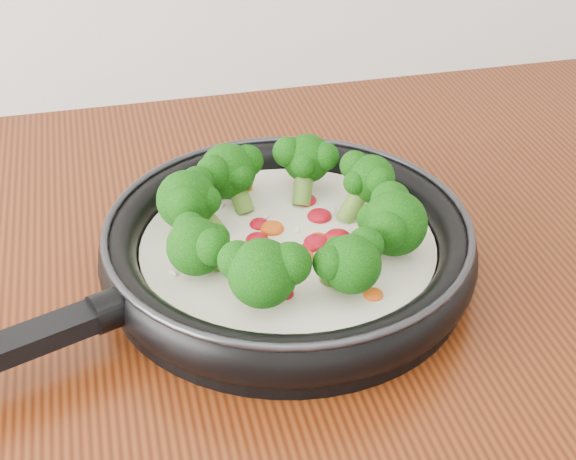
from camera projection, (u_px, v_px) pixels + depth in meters
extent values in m
cylinder|color=black|center=(288.00, 269.00, 0.80)|extent=(0.42, 0.42, 0.01)
torus|color=black|center=(288.00, 247.00, 0.78)|extent=(0.44, 0.44, 0.04)
torus|color=#2D2D33|center=(288.00, 225.00, 0.77)|extent=(0.43, 0.43, 0.01)
cube|color=black|center=(3.00, 350.00, 0.66)|extent=(0.20, 0.09, 0.02)
cylinder|color=black|center=(111.00, 309.00, 0.70)|extent=(0.04, 0.04, 0.03)
cylinder|color=white|center=(288.00, 253.00, 0.79)|extent=(0.35, 0.35, 0.02)
ellipsoid|color=#A80815|center=(310.00, 247.00, 0.77)|extent=(0.02, 0.02, 0.01)
ellipsoid|color=#A80815|center=(257.00, 240.00, 0.78)|extent=(0.02, 0.02, 0.01)
ellipsoid|color=#DA4F0E|center=(272.00, 229.00, 0.80)|extent=(0.03, 0.03, 0.01)
ellipsoid|color=#A80815|center=(316.00, 243.00, 0.78)|extent=(0.03, 0.03, 0.01)
ellipsoid|color=#A80815|center=(275.00, 291.00, 0.72)|extent=(0.02, 0.02, 0.01)
ellipsoid|color=#DA4F0E|center=(304.00, 256.00, 0.76)|extent=(0.02, 0.02, 0.01)
ellipsoid|color=#A80815|center=(306.00, 201.00, 0.84)|extent=(0.03, 0.03, 0.01)
ellipsoid|color=#A80815|center=(284.00, 293.00, 0.72)|extent=(0.02, 0.02, 0.01)
ellipsoid|color=#DA4F0E|center=(301.00, 183.00, 0.87)|extent=(0.02, 0.02, 0.01)
ellipsoid|color=#A80815|center=(405.00, 239.00, 0.78)|extent=(0.03, 0.03, 0.01)
ellipsoid|color=#A80815|center=(338.00, 237.00, 0.79)|extent=(0.03, 0.03, 0.01)
ellipsoid|color=#DA4F0E|center=(318.00, 239.00, 0.78)|extent=(0.02, 0.02, 0.01)
ellipsoid|color=#A80815|center=(259.00, 224.00, 0.80)|extent=(0.03, 0.03, 0.01)
ellipsoid|color=#A80815|center=(220.00, 258.00, 0.76)|extent=(0.03, 0.03, 0.01)
ellipsoid|color=#DA4F0E|center=(208.00, 199.00, 0.84)|extent=(0.03, 0.03, 0.01)
ellipsoid|color=#A80815|center=(358.00, 277.00, 0.74)|extent=(0.02, 0.02, 0.01)
ellipsoid|color=#A80815|center=(320.00, 216.00, 0.82)|extent=(0.03, 0.03, 0.01)
ellipsoid|color=#DA4F0E|center=(373.00, 295.00, 0.72)|extent=(0.02, 0.02, 0.01)
ellipsoid|color=#A80815|center=(222.00, 194.00, 0.85)|extent=(0.02, 0.02, 0.01)
ellipsoid|color=#A80815|center=(370.00, 268.00, 0.75)|extent=(0.02, 0.02, 0.01)
ellipsoid|color=#DA4F0E|center=(244.00, 187.00, 0.86)|extent=(0.02, 0.02, 0.01)
ellipsoid|color=#A80815|center=(336.00, 239.00, 0.78)|extent=(0.03, 0.03, 0.01)
ellipsoid|color=white|center=(336.00, 284.00, 0.73)|extent=(0.01, 0.01, 0.00)
ellipsoid|color=white|center=(334.00, 210.00, 0.83)|extent=(0.01, 0.01, 0.00)
ellipsoid|color=white|center=(258.00, 223.00, 0.80)|extent=(0.01, 0.01, 0.00)
ellipsoid|color=white|center=(294.00, 279.00, 0.73)|extent=(0.01, 0.01, 0.00)
ellipsoid|color=white|center=(292.00, 246.00, 0.78)|extent=(0.01, 0.01, 0.00)
ellipsoid|color=white|center=(277.00, 285.00, 0.73)|extent=(0.01, 0.01, 0.00)
ellipsoid|color=white|center=(211.00, 223.00, 0.81)|extent=(0.01, 0.01, 0.00)
ellipsoid|color=white|center=(387.00, 235.00, 0.79)|extent=(0.01, 0.01, 0.00)
ellipsoid|color=white|center=(173.00, 273.00, 0.74)|extent=(0.01, 0.01, 0.00)
ellipsoid|color=white|center=(353.00, 284.00, 0.73)|extent=(0.01, 0.01, 0.00)
ellipsoid|color=white|center=(222.00, 207.00, 0.83)|extent=(0.01, 0.01, 0.00)
ellipsoid|color=white|center=(265.00, 217.00, 0.81)|extent=(0.01, 0.01, 0.00)
ellipsoid|color=white|center=(297.00, 230.00, 0.80)|extent=(0.01, 0.01, 0.00)
ellipsoid|color=white|center=(270.00, 241.00, 0.78)|extent=(0.01, 0.01, 0.00)
ellipsoid|color=white|center=(261.00, 239.00, 0.79)|extent=(0.01, 0.01, 0.00)
ellipsoid|color=white|center=(264.00, 277.00, 0.74)|extent=(0.01, 0.01, 0.00)
ellipsoid|color=white|center=(205.00, 247.00, 0.77)|extent=(0.01, 0.01, 0.00)
ellipsoid|color=white|center=(357.00, 248.00, 0.77)|extent=(0.01, 0.01, 0.00)
ellipsoid|color=white|center=(288.00, 241.00, 0.78)|extent=(0.01, 0.01, 0.00)
cylinder|color=olive|center=(354.00, 203.00, 0.81)|extent=(0.04, 0.03, 0.04)
sphere|color=black|center=(371.00, 179.00, 0.81)|extent=(0.06, 0.06, 0.05)
sphere|color=black|center=(355.00, 165.00, 0.81)|extent=(0.04, 0.04, 0.03)
sphere|color=black|center=(380.00, 182.00, 0.79)|extent=(0.03, 0.03, 0.03)
sphere|color=black|center=(355.00, 183.00, 0.80)|extent=(0.03, 0.03, 0.02)
cylinder|color=olive|center=(303.00, 186.00, 0.83)|extent=(0.03, 0.04, 0.04)
sphere|color=black|center=(307.00, 158.00, 0.84)|extent=(0.06, 0.06, 0.05)
sphere|color=black|center=(288.00, 152.00, 0.83)|extent=(0.04, 0.04, 0.03)
sphere|color=black|center=(325.00, 156.00, 0.83)|extent=(0.04, 0.04, 0.03)
sphere|color=black|center=(304.00, 166.00, 0.82)|extent=(0.03, 0.03, 0.02)
cylinder|color=olive|center=(239.00, 195.00, 0.82)|extent=(0.03, 0.04, 0.04)
sphere|color=black|center=(228.00, 171.00, 0.82)|extent=(0.07, 0.07, 0.05)
sphere|color=black|center=(213.00, 173.00, 0.80)|extent=(0.04, 0.04, 0.03)
sphere|color=black|center=(247.00, 161.00, 0.83)|extent=(0.04, 0.04, 0.03)
sphere|color=black|center=(239.00, 177.00, 0.81)|extent=(0.03, 0.03, 0.03)
cylinder|color=olive|center=(207.00, 220.00, 0.79)|extent=(0.04, 0.03, 0.04)
sphere|color=black|center=(186.00, 200.00, 0.78)|extent=(0.07, 0.07, 0.06)
sphere|color=black|center=(186.00, 205.00, 0.76)|extent=(0.04, 0.04, 0.03)
sphere|color=black|center=(197.00, 183.00, 0.79)|extent=(0.04, 0.04, 0.03)
sphere|color=black|center=(206.00, 200.00, 0.77)|extent=(0.04, 0.04, 0.03)
cylinder|color=olive|center=(215.00, 257.00, 0.74)|extent=(0.04, 0.03, 0.04)
sphere|color=black|center=(196.00, 247.00, 0.72)|extent=(0.06, 0.06, 0.05)
sphere|color=black|center=(212.00, 247.00, 0.71)|extent=(0.04, 0.04, 0.03)
sphere|color=black|center=(190.00, 228.00, 0.73)|extent=(0.04, 0.04, 0.03)
sphere|color=black|center=(215.00, 238.00, 0.73)|extent=(0.03, 0.03, 0.03)
cylinder|color=olive|center=(268.00, 279.00, 0.71)|extent=(0.03, 0.04, 0.04)
sphere|color=black|center=(262.00, 273.00, 0.68)|extent=(0.07, 0.07, 0.06)
sphere|color=black|center=(290.00, 264.00, 0.68)|extent=(0.05, 0.05, 0.04)
sphere|color=black|center=(238.00, 261.00, 0.69)|extent=(0.04, 0.04, 0.03)
sphere|color=black|center=(268.00, 258.00, 0.70)|extent=(0.04, 0.04, 0.03)
cylinder|color=olive|center=(337.00, 271.00, 0.72)|extent=(0.03, 0.04, 0.04)
sphere|color=black|center=(352.00, 264.00, 0.70)|extent=(0.06, 0.06, 0.05)
sphere|color=black|center=(366.00, 245.00, 0.70)|extent=(0.04, 0.04, 0.03)
sphere|color=black|center=(330.00, 263.00, 0.69)|extent=(0.04, 0.04, 0.03)
sphere|color=black|center=(338.00, 251.00, 0.71)|extent=(0.03, 0.03, 0.02)
cylinder|color=olive|center=(372.00, 239.00, 0.76)|extent=(0.04, 0.03, 0.04)
sphere|color=black|center=(395.00, 223.00, 0.75)|extent=(0.07, 0.07, 0.06)
sphere|color=black|center=(391.00, 201.00, 0.76)|extent=(0.05, 0.05, 0.04)
sphere|color=black|center=(388.00, 230.00, 0.73)|extent=(0.04, 0.04, 0.03)
sphere|color=black|center=(373.00, 219.00, 0.75)|extent=(0.04, 0.04, 0.03)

